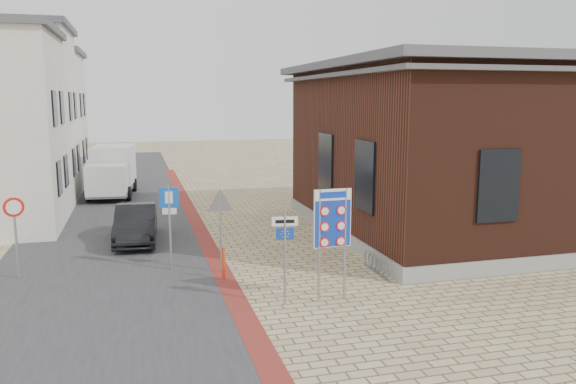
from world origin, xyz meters
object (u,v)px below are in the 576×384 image
sedan (136,224)px  box_truck (112,171)px  essen_sign (285,243)px  bollard (223,264)px  border_sign (332,220)px  parking_sign (169,212)px

sedan → box_truck: 10.93m
essen_sign → bollard: bearing=124.2°
border_sign → parking_sign: border_sign is taller
essen_sign → bollard: (-1.24, 2.50, -1.19)m
border_sign → essen_sign: (-1.30, 0.01, -0.52)m
sedan → border_sign: 9.50m
box_truck → border_sign: bearing=-66.1°
sedan → parking_sign: (1.04, -4.06, 1.19)m
essen_sign → sedan: bearing=123.1°
box_truck → bollard: 16.68m
border_sign → box_truck: bearing=106.5°
border_sign → bollard: bearing=133.5°
sedan → box_truck: box_truck is taller
box_truck → parking_sign: size_ratio=1.99×
sedan → essen_sign: essen_sign is taller
sedan → parking_sign: 4.35m
box_truck → bollard: box_truck is taller
essen_sign → parking_sign: (-2.70, 3.85, 0.20)m
sedan → border_sign: (5.04, -7.91, 1.51)m
bollard → border_sign: bearing=-44.6°
parking_sign → box_truck: bearing=107.3°
sedan → essen_sign: bearing=-61.6°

